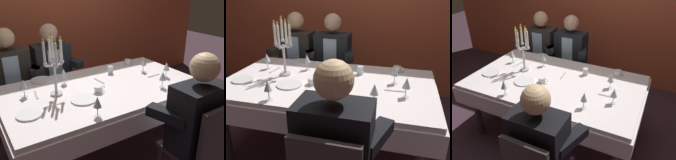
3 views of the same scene
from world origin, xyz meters
The scene contains 21 objects.
ground_plane centered at (0.00, 0.00, 0.00)m, with size 12.00×12.00×0.00m, color #3D2834.
dining_table centered at (0.00, 0.00, 0.62)m, with size 1.94×1.14×0.74m.
candelabra centered at (-0.45, 0.06, 1.01)m, with size 0.19×0.19×0.56m.
dinner_plate_0 centered at (-0.29, -0.17, 0.75)m, with size 0.23×0.23×0.01m, color white.
dinner_plate_1 centered at (-0.76, -0.17, 0.75)m, with size 0.20×0.20×0.01m, color white.
dinner_plate_2 centered at (-0.46, 0.47, 0.75)m, with size 0.21×0.21×0.01m, color white.
wine_glass_0 centered at (-0.70, 0.17, 0.85)m, with size 0.07×0.07×0.16m.
wine_glass_1 centered at (-0.32, -0.47, 0.86)m, with size 0.07×0.07×0.16m.
wine_glass_2 centered at (0.69, -0.15, 0.85)m, with size 0.07×0.07×0.16m.
wine_glass_3 centered at (0.47, -0.33, 0.85)m, with size 0.07×0.07×0.16m.
wine_glass_4 centered at (-0.29, 0.26, 0.85)m, with size 0.07×0.07×0.16m.
wine_glass_5 centered at (0.59, 0.11, 0.85)m, with size 0.07×0.07×0.16m.
water_tumbler_0 centered at (0.26, 0.27, 0.78)m, with size 0.06×0.06×0.08m, color silver.
coffee_cup_0 centered at (-0.11, -0.10, 0.77)m, with size 0.13×0.12×0.06m.
coffee_cup_1 centered at (0.60, 0.42, 0.77)m, with size 0.13×0.12×0.06m.
fork_0 centered at (0.03, 0.13, 0.74)m, with size 0.17×0.02×0.01m, color #B7B7BC.
fork_1 centered at (-0.61, 0.15, 0.74)m, with size 0.17×0.02×0.01m, color #B7B7BC.
spoon_2 centered at (0.61, -0.05, 0.74)m, with size 0.17×0.02×0.01m, color #B7B7BC.
seated_diner_0 centered at (-0.68, 0.89, 0.74)m, with size 0.63×0.48×1.24m.
seated_diner_1 centered at (-0.20, 0.89, 0.74)m, with size 0.63×0.48×1.24m.
seated_diner_2 centered at (0.31, -0.89, 0.74)m, with size 0.63×0.48×1.24m.
Camera 2 is at (0.63, -1.97, 1.59)m, focal length 39.26 mm.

